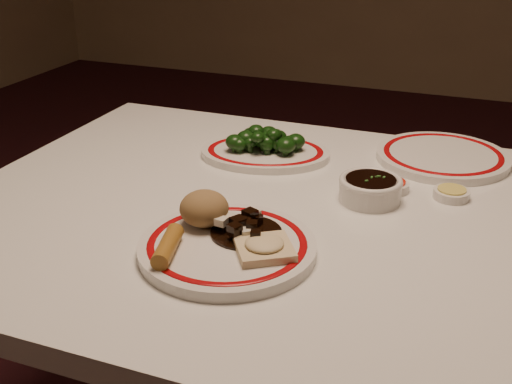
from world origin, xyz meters
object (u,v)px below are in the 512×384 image
(dining_table, at_px, (292,258))
(spring_roll, at_px, (168,246))
(stirfry_heap, at_px, (245,227))
(main_plate, at_px, (227,247))
(rice_mound, at_px, (204,208))
(broccoli_plate, at_px, (265,153))
(broccoli_pile, at_px, (265,139))
(soy_bowl, at_px, (370,190))
(fried_wonton, at_px, (264,247))

(dining_table, height_order, spring_roll, spring_roll)
(dining_table, distance_m, stirfry_heap, 0.18)
(main_plate, bearing_deg, stirfry_heap, 70.26)
(rice_mound, bearing_deg, broccoli_plate, 94.28)
(main_plate, bearing_deg, dining_table, 73.70)
(main_plate, bearing_deg, broccoli_pile, 102.03)
(spring_roll, relative_size, stirfry_heap, 0.86)
(main_plate, xyz_separation_m, soy_bowl, (0.16, 0.26, 0.01))
(soy_bowl, bearing_deg, fried_wonton, -110.28)
(dining_table, distance_m, broccoli_plate, 0.27)
(stirfry_heap, xyz_separation_m, soy_bowl, (0.15, 0.22, -0.01))
(fried_wonton, bearing_deg, main_plate, 173.03)
(spring_roll, relative_size, broccoli_plate, 0.32)
(rice_mound, relative_size, spring_roll, 0.81)
(rice_mound, height_order, soy_bowl, rice_mound)
(fried_wonton, height_order, stirfry_heap, stirfry_heap)
(main_plate, relative_size, stirfry_heap, 3.15)
(soy_bowl, bearing_deg, spring_roll, -125.32)
(main_plate, xyz_separation_m, broccoli_plate, (-0.08, 0.39, -0.00))
(broccoli_plate, bearing_deg, main_plate, -77.96)
(main_plate, height_order, rice_mound, rice_mound)
(broccoli_plate, bearing_deg, broccoli_pile, 100.23)
(soy_bowl, bearing_deg, stirfry_heap, -123.51)
(rice_mound, bearing_deg, dining_table, 50.18)
(main_plate, relative_size, rice_mound, 4.51)
(spring_roll, relative_size, broccoli_pile, 0.63)
(main_plate, height_order, soy_bowl, soy_bowl)
(stirfry_heap, relative_size, soy_bowl, 1.02)
(stirfry_heap, xyz_separation_m, broccoli_plate, (-0.10, 0.35, -0.02))
(spring_roll, height_order, broccoli_pile, broccoli_pile)
(stirfry_heap, relative_size, broccoli_plate, 0.37)
(rice_mound, bearing_deg, broccoli_pile, 94.30)
(spring_roll, height_order, broccoli_plate, spring_roll)
(rice_mound, height_order, stirfry_heap, rice_mound)
(dining_table, distance_m, soy_bowl, 0.18)
(broccoli_pile, height_order, soy_bowl, broccoli_pile)
(stirfry_heap, bearing_deg, spring_roll, -129.14)
(main_plate, distance_m, stirfry_heap, 0.04)
(main_plate, height_order, spring_roll, spring_roll)
(dining_table, bearing_deg, rice_mound, -129.82)
(spring_roll, bearing_deg, rice_mound, 70.58)
(rice_mound, distance_m, stirfry_heap, 0.07)
(soy_bowl, bearing_deg, dining_table, -140.99)
(dining_table, bearing_deg, spring_roll, -116.71)
(main_plate, relative_size, fried_wonton, 3.18)
(main_plate, relative_size, spring_roll, 3.66)
(spring_roll, xyz_separation_m, broccoli_pile, (-0.02, 0.45, 0.01))
(dining_table, distance_m, main_plate, 0.20)
(fried_wonton, bearing_deg, broccoli_pile, 110.08)
(stirfry_heap, bearing_deg, dining_table, 74.68)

